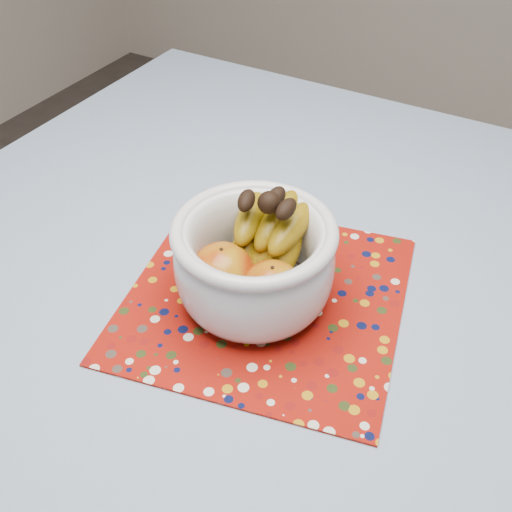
# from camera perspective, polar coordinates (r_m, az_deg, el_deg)

# --- Properties ---
(table) EXTENTS (1.20, 1.20, 0.75)m
(table) POSITION_cam_1_polar(r_m,az_deg,el_deg) (1.00, 1.36, -5.59)
(table) COLOR brown
(table) RESTS_ON ground
(tablecloth) EXTENTS (1.32, 1.32, 0.01)m
(tablecloth) POSITION_cam_1_polar(r_m,az_deg,el_deg) (0.94, 1.43, -2.18)
(tablecloth) COLOR slate
(tablecloth) RESTS_ON table
(placemat) EXTENTS (0.47, 0.47, 0.00)m
(placemat) POSITION_cam_1_polar(r_m,az_deg,el_deg) (0.90, 0.91, -3.92)
(placemat) COLOR maroon
(placemat) RESTS_ON tablecloth
(fruit_bowl) EXTENTS (0.23, 0.23, 0.18)m
(fruit_bowl) POSITION_cam_1_polar(r_m,az_deg,el_deg) (0.84, 0.06, 0.05)
(fruit_bowl) COLOR silver
(fruit_bowl) RESTS_ON placemat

